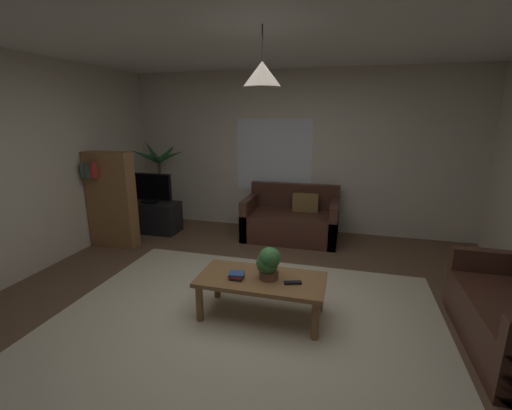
# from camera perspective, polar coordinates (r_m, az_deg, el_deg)

# --- Properties ---
(floor) EXTENTS (5.62, 5.57, 0.02)m
(floor) POSITION_cam_1_polar(r_m,az_deg,el_deg) (3.52, -1.33, -18.21)
(floor) COLOR brown
(floor) RESTS_ON ground
(rug) EXTENTS (3.65, 3.07, 0.01)m
(rug) POSITION_cam_1_polar(r_m,az_deg,el_deg) (3.35, -2.36, -19.80)
(rug) COLOR beige
(rug) RESTS_ON ground
(wall_back) EXTENTS (5.74, 0.06, 2.59)m
(wall_back) POSITION_cam_1_polar(r_m,az_deg,el_deg) (5.74, 6.60, 8.59)
(wall_back) COLOR beige
(wall_back) RESTS_ON ground
(ceiling) EXTENTS (5.62, 5.57, 0.02)m
(ceiling) POSITION_cam_1_polar(r_m,az_deg,el_deg) (3.03, -1.66, 28.10)
(ceiling) COLOR white
(window_pane) EXTENTS (1.27, 0.01, 1.18)m
(window_pane) POSITION_cam_1_polar(r_m,az_deg,el_deg) (5.78, 2.98, 8.25)
(window_pane) COLOR white
(couch_under_window) EXTENTS (1.44, 0.82, 0.82)m
(couch_under_window) POSITION_cam_1_polar(r_m,az_deg,el_deg) (5.45, 5.86, -2.68)
(couch_under_window) COLOR #47281E
(couch_under_window) RESTS_ON ground
(coffee_table) EXTENTS (1.20, 0.58, 0.41)m
(coffee_table) POSITION_cam_1_polar(r_m,az_deg,el_deg) (3.36, 0.87, -12.88)
(coffee_table) COLOR olive
(coffee_table) RESTS_ON ground
(book_on_table_0) EXTENTS (0.12, 0.12, 0.02)m
(book_on_table_0) POSITION_cam_1_polar(r_m,az_deg,el_deg) (3.31, -3.18, -11.92)
(book_on_table_0) COLOR black
(book_on_table_0) RESTS_ON coffee_table
(book_on_table_1) EXTENTS (0.14, 0.12, 0.02)m
(book_on_table_1) POSITION_cam_1_polar(r_m,az_deg,el_deg) (3.30, -3.28, -11.60)
(book_on_table_1) COLOR #B22D2D
(book_on_table_1) RESTS_ON coffee_table
(book_on_table_2) EXTENTS (0.16, 0.14, 0.02)m
(book_on_table_2) POSITION_cam_1_polar(r_m,az_deg,el_deg) (3.30, -3.22, -11.27)
(book_on_table_2) COLOR #2D4C8C
(book_on_table_2) RESTS_ON coffee_table
(remote_on_table_0) EXTENTS (0.17, 0.10, 0.02)m
(remote_on_table_0) POSITION_cam_1_polar(r_m,az_deg,el_deg) (3.24, 6.10, -12.67)
(remote_on_table_0) COLOR black
(remote_on_table_0) RESTS_ON coffee_table
(potted_plant_on_table) EXTENTS (0.23, 0.21, 0.31)m
(potted_plant_on_table) POSITION_cam_1_polar(r_m,az_deg,el_deg) (3.25, 2.07, -9.49)
(potted_plant_on_table) COLOR brown
(potted_plant_on_table) RESTS_ON coffee_table
(tv_stand) EXTENTS (0.90, 0.44, 0.50)m
(tv_stand) POSITION_cam_1_polar(r_m,az_deg,el_deg) (6.00, -16.81, -1.88)
(tv_stand) COLOR black
(tv_stand) RESTS_ON ground
(tv) EXTENTS (0.78, 0.16, 0.49)m
(tv) POSITION_cam_1_polar(r_m,az_deg,el_deg) (5.86, -17.27, 2.75)
(tv) COLOR black
(tv) RESTS_ON tv_stand
(potted_palm_corner) EXTENTS (0.94, 0.89, 1.49)m
(potted_palm_corner) POSITION_cam_1_polar(r_m,az_deg,el_deg) (6.33, -15.52, 2.79)
(potted_palm_corner) COLOR #4C4C51
(potted_palm_corner) RESTS_ON ground
(bookshelf_corner) EXTENTS (0.70, 0.31, 1.40)m
(bookshelf_corner) POSITION_cam_1_polar(r_m,az_deg,el_deg) (5.41, -22.87, 0.87)
(bookshelf_corner) COLOR olive
(bookshelf_corner) RESTS_ON ground
(pendant_lamp) EXTENTS (0.32, 0.32, 0.47)m
(pendant_lamp) POSITION_cam_1_polar(r_m,az_deg,el_deg) (2.99, 1.02, 20.87)
(pendant_lamp) COLOR black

